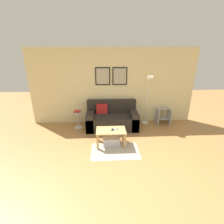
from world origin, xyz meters
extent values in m
plane|color=#A87542|center=(0.00, 0.00, 0.00)|extent=(16.00, 16.00, 0.00)
cube|color=beige|center=(0.00, 3.09, 1.27)|extent=(5.60, 0.06, 2.55)
cube|color=black|center=(-0.35, 3.04, 1.64)|extent=(0.49, 0.02, 0.58)
cube|color=#ADA38E|center=(-0.35, 3.03, 1.64)|extent=(0.42, 0.01, 0.51)
cube|color=black|center=(0.21, 3.04, 1.64)|extent=(0.49, 0.02, 0.58)
cube|color=#ADA38E|center=(0.21, 3.03, 1.64)|extent=(0.42, 0.01, 0.51)
cube|color=#A39989|center=(-0.07, 1.17, 0.00)|extent=(1.23, 0.80, 0.01)
cube|color=#28231E|center=(-0.07, 2.57, 0.22)|extent=(1.66, 0.89, 0.45)
cube|color=#28231E|center=(-0.07, 2.92, 0.66)|extent=(1.66, 0.20, 0.42)
cube|color=#28231E|center=(-0.78, 2.57, 0.28)|extent=(0.24, 0.89, 0.57)
cube|color=#28231E|center=(0.64, 2.57, 0.28)|extent=(0.24, 0.89, 0.57)
cube|color=red|center=(-0.40, 2.75, 0.61)|extent=(0.36, 0.14, 0.32)
cube|color=tan|center=(-0.15, 1.49, 0.43)|extent=(0.79, 0.50, 0.02)
cube|color=tan|center=(-0.51, 1.28, 0.21)|extent=(0.06, 0.06, 0.42)
cube|color=tan|center=(0.20, 1.28, 0.21)|extent=(0.06, 0.06, 0.42)
cube|color=tan|center=(-0.51, 1.70, 0.21)|extent=(0.06, 0.06, 0.42)
cube|color=tan|center=(0.20, 1.70, 0.21)|extent=(0.06, 0.06, 0.42)
cube|color=#B2B2B7|center=(-0.14, 1.52, 0.10)|extent=(0.45, 0.39, 0.19)
cube|color=silver|center=(-0.14, 1.52, 0.20)|extent=(0.47, 0.41, 0.02)
cylinder|color=white|center=(1.13, 2.88, 0.01)|extent=(0.23, 0.23, 0.02)
cylinder|color=white|center=(1.13, 2.88, 0.85)|extent=(0.03, 0.03, 1.67)
cylinder|color=white|center=(1.13, 2.75, 1.69)|extent=(0.02, 0.26, 0.02)
cylinder|color=white|center=(1.13, 2.62, 1.66)|extent=(0.19, 0.19, 0.09)
cylinder|color=silver|center=(-1.20, 2.62, 0.01)|extent=(0.27, 0.27, 0.01)
cylinder|color=silver|center=(-1.20, 2.62, 0.27)|extent=(0.04, 0.04, 0.51)
cylinder|color=silver|center=(-1.20, 2.62, 0.54)|extent=(0.32, 0.32, 0.02)
cube|color=#4C4C51|center=(-1.21, 2.60, 0.55)|extent=(0.20, 0.16, 0.01)
cube|color=#D18438|center=(-1.21, 2.61, 0.57)|extent=(0.25, 0.15, 0.01)
cube|color=#B73333|center=(-1.20, 2.62, 0.58)|extent=(0.22, 0.18, 0.01)
cube|color=#B73333|center=(-1.20, 2.61, 0.59)|extent=(0.19, 0.15, 0.01)
cube|color=#B73333|center=(-1.21, 2.61, 0.61)|extent=(0.17, 0.16, 0.02)
cube|color=#99999E|center=(0.00, 1.54, 0.45)|extent=(0.08, 0.16, 0.02)
cube|color=#1E2338|center=(-0.11, 1.50, 0.45)|extent=(0.08, 0.15, 0.01)
cube|color=#99999E|center=(1.53, 2.79, 0.27)|extent=(0.03, 0.40, 0.54)
cube|color=#99999E|center=(1.94, 2.79, 0.27)|extent=(0.03, 0.40, 0.54)
cube|color=#99999E|center=(1.73, 2.72, 0.23)|extent=(0.39, 0.18, 0.02)
cube|color=#99999E|center=(1.73, 2.86, 0.53)|extent=(0.39, 0.18, 0.02)
camera|label=1|loc=(-0.33, -2.39, 2.40)|focal=26.00mm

